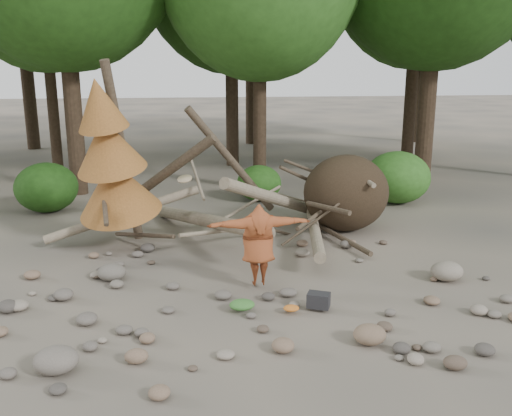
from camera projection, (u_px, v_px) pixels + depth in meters
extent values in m
plane|color=#514C44|center=(270.00, 302.00, 10.43)|extent=(120.00, 120.00, 0.00)
ellipsoid|color=#332619|center=(346.00, 193.00, 14.62)|extent=(2.20, 1.87, 1.98)
cylinder|color=gray|center=(207.00, 221.00, 13.73)|extent=(2.61, 5.11, 1.08)
cylinder|color=gray|center=(277.00, 199.00, 14.33)|extent=(3.18, 3.71, 1.90)
cylinder|color=brown|center=(157.00, 180.00, 14.23)|extent=(3.08, 1.91, 2.49)
cylinder|color=gray|center=(314.00, 227.00, 13.89)|extent=(1.13, 4.98, 0.43)
cylinder|color=brown|center=(232.00, 161.00, 14.55)|extent=(2.39, 1.03, 2.89)
cylinder|color=gray|center=(123.00, 214.00, 13.74)|extent=(3.71, 0.86, 1.20)
cylinder|color=#4C3F30|center=(144.00, 235.00, 13.42)|extent=(1.52, 1.70, 0.49)
cylinder|color=gray|center=(253.00, 202.00, 14.48)|extent=(1.57, 0.85, 0.69)
cylinder|color=#4C3F30|center=(311.00, 181.00, 15.05)|extent=(1.92, 1.25, 1.10)
cylinder|color=gray|center=(197.00, 178.00, 13.94)|extent=(0.37, 1.42, 0.85)
cylinder|color=#4C3F30|center=(341.00, 238.00, 13.73)|extent=(0.79, 2.54, 0.12)
cylinder|color=gray|center=(217.00, 231.00, 13.20)|extent=(1.78, 1.11, 0.29)
cylinder|color=#4C3F30|center=(123.00, 154.00, 13.18)|extent=(0.67, 1.13, 4.35)
cone|color=brown|center=(116.00, 186.00, 13.04)|extent=(2.06, 2.13, 1.86)
cone|color=brown|center=(108.00, 144.00, 12.57)|extent=(1.71, 1.78, 1.65)
cone|color=brown|center=(99.00, 103.00, 12.16)|extent=(1.23, 1.30, 1.41)
cylinder|color=#38281C|center=(69.00, 54.00, 17.83)|extent=(0.56, 0.56, 8.96)
cylinder|color=#38281C|center=(260.00, 83.00, 18.49)|extent=(0.44, 0.44, 7.14)
cylinder|color=#38281C|center=(431.00, 47.00, 19.49)|extent=(0.60, 0.60, 9.45)
cylinder|color=#38281C|center=(50.00, 74.00, 21.67)|extent=(0.42, 0.42, 7.56)
cylinder|color=#38281C|center=(232.00, 61.00, 23.05)|extent=(0.52, 0.52, 8.54)
cylinder|color=#38281C|center=(413.00, 66.00, 23.62)|extent=(0.50, 0.50, 8.12)
cylinder|color=#38281C|center=(25.00, 49.00, 27.35)|extent=(0.62, 0.62, 9.66)
cylinder|color=#38281C|center=(251.00, 59.00, 29.26)|extent=(0.54, 0.54, 8.75)
cylinder|color=#38281C|center=(422.00, 68.00, 29.96)|extent=(0.46, 0.46, 7.84)
ellipsoid|color=#1F4913|center=(46.00, 187.00, 16.51)|extent=(1.80, 1.80, 1.44)
ellipsoid|color=#295D1B|center=(259.00, 183.00, 17.88)|extent=(1.40, 1.40, 1.12)
ellipsoid|color=#346E22|center=(397.00, 177.00, 17.55)|extent=(2.00, 2.00, 1.60)
imported|color=brown|center=(258.00, 245.00, 10.88)|extent=(1.99, 0.63, 1.60)
cylinder|color=#927E5C|center=(185.00, 179.00, 10.91)|extent=(0.29, 0.29, 0.15)
cube|color=black|center=(318.00, 303.00, 10.07)|extent=(0.46, 0.39, 0.26)
ellipsoid|color=#366E2C|center=(242.00, 307.00, 10.01)|extent=(0.45, 0.37, 0.17)
ellipsoid|color=#C36621|center=(291.00, 311.00, 9.95)|extent=(0.28, 0.23, 0.10)
ellipsoid|color=#6C645A|center=(56.00, 360.00, 8.04)|extent=(0.63, 0.57, 0.38)
ellipsoid|color=#775F4A|center=(370.00, 334.00, 8.87)|extent=(0.52, 0.47, 0.31)
ellipsoid|color=gray|center=(447.00, 271.00, 11.43)|extent=(0.65, 0.58, 0.39)
ellipsoid|color=#645E54|center=(112.00, 272.00, 11.43)|extent=(0.57, 0.51, 0.34)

